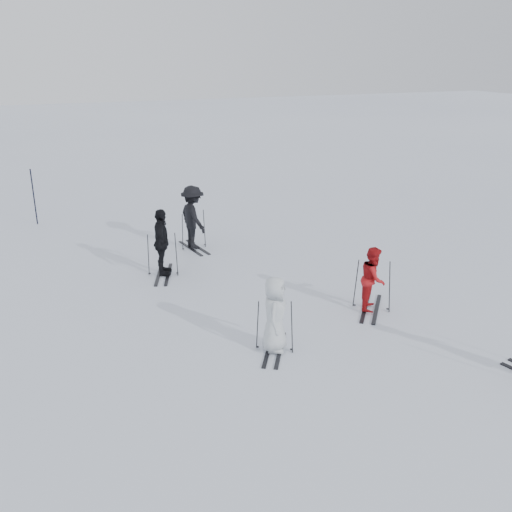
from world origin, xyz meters
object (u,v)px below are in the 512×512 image
Objects in this scene: skier_uphill_left at (162,243)px; piste_marker at (34,197)px; skier_red at (373,279)px; skier_uphill_far at (193,218)px; skier_grey at (275,315)px.

skier_uphill_left is 7.20m from piste_marker.
skier_uphill_far is (-2.70, 5.92, 0.21)m from skier_red.
skier_red is at bearing -115.77° from skier_uphill_left.
piste_marker reaches higher than skier_grey.
skier_uphill_far reaches higher than skier_red.
skier_red is 5.78m from skier_uphill_left.
skier_red is at bearing -55.84° from piste_marker.
skier_uphill_far reaches higher than skier_uphill_left.
skier_red is at bearing -41.40° from skier_grey.
piste_marker reaches higher than skier_red.
skier_uphill_far is at bearing -46.11° from piste_marker.
skier_grey is 6.88m from skier_uphill_far.
skier_red is 6.51m from skier_uphill_far.
skier_red is 0.83× the size of skier_uphill_left.
skier_grey is 0.80× the size of piste_marker.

